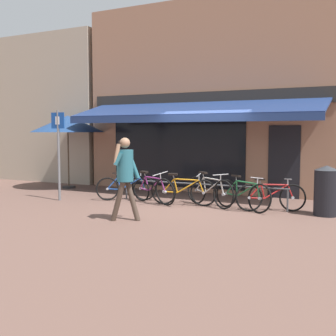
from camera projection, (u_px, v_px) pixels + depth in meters
ground_plane at (192, 207)px, 10.80m from camera, size 160.00×160.00×0.00m
shop_front at (219, 99)px, 14.36m from camera, size 8.35×4.78×6.06m
neighbour_building at (52, 111)px, 18.26m from camera, size 6.87×4.00×5.63m
bike_rack_rail at (200, 186)px, 11.01m from camera, size 4.61×0.04×0.57m
bicycle_blue at (126, 188)px, 11.78m from camera, size 1.55×0.89×0.80m
bicycle_purple at (152, 189)px, 11.24m from camera, size 1.67×0.82×0.89m
bicycle_orange at (183, 191)px, 10.94m from camera, size 1.76×0.52×0.85m
bicycle_silver at (209, 191)px, 10.81m from camera, size 1.59×0.85×0.87m
bicycle_green at (242, 195)px, 10.32m from camera, size 1.67×0.91×0.87m
bicycle_red at (271, 197)px, 10.13m from camera, size 1.58×0.90×0.82m
pedestrian_adult at (125, 170)px, 8.98m from camera, size 0.59×0.64×1.81m
litter_bin at (326, 191)px, 9.58m from camera, size 0.55×0.55×1.15m
parking_sign at (58, 146)px, 11.65m from camera, size 0.44×0.07×2.51m
cafe_parasol at (68, 124)px, 14.25m from camera, size 2.50×2.50×2.47m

